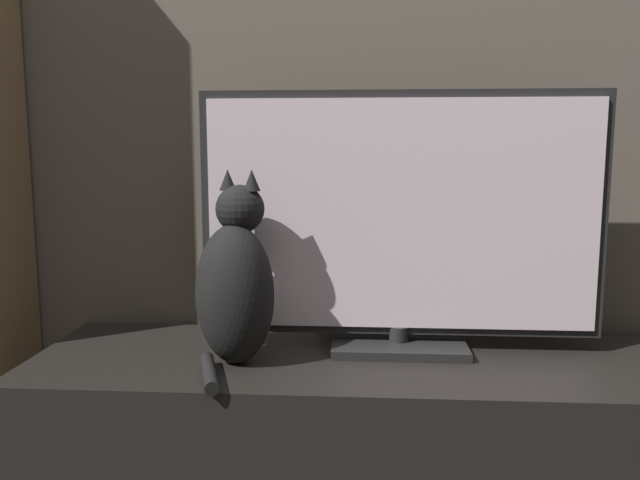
{
  "coord_description": "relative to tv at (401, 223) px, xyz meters",
  "views": [
    {
      "loc": [
        -0.01,
        -0.38,
        0.91
      ],
      "look_at": [
        -0.1,
        0.95,
        0.73
      ],
      "focal_mm": 35.0,
      "sensor_mm": 36.0,
      "label": 1
    }
  ],
  "objects": [
    {
      "name": "tv_stand",
      "position": [
        -0.08,
        -0.06,
        -0.52
      ],
      "size": [
        1.46,
        0.46,
        0.47
      ],
      "color": "black",
      "rests_on": "ground_plane"
    },
    {
      "name": "tv",
      "position": [
        0.0,
        0.0,
        0.0
      ],
      "size": [
        0.9,
        0.18,
        0.58
      ],
      "color": "black",
      "rests_on": "tv_stand"
    },
    {
      "name": "cat",
      "position": [
        -0.35,
        -0.11,
        -0.12
      ],
      "size": [
        0.21,
        0.29,
        0.41
      ],
      "rotation": [
        0.0,
        0.0,
        -0.3
      ],
      "color": "black",
      "rests_on": "tv_stand"
    }
  ]
}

